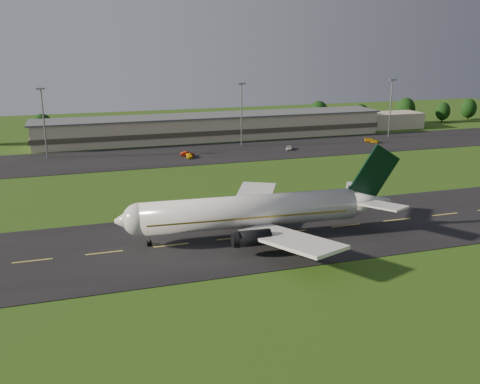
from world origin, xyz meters
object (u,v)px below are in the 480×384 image
object	(u,v)px
service_vehicle_c	(289,148)
service_vehicle_d	(372,140)
light_mast_centre	(242,107)
service_vehicle_a	(189,156)
light_mast_west	(43,115)
airliner	(254,211)
service_vehicle_b	(187,154)
terminal	(231,126)
light_mast_east	(391,101)

from	to	relation	value
service_vehicle_c	service_vehicle_d	xyz separation A→B (m)	(31.17, 2.64, 0.14)
light_mast_centre	service_vehicle_c	distance (m)	20.28
light_mast_centre	service_vehicle_a	world-z (taller)	light_mast_centre
service_vehicle_c	service_vehicle_d	bearing A→B (deg)	33.50
light_mast_west	airliner	bearing A→B (deg)	-65.29
light_mast_west	light_mast_centre	world-z (taller)	same
service_vehicle_b	light_mast_centre	bearing A→B (deg)	-56.36
service_vehicle_b	service_vehicle_c	size ratio (longest dim) A/B	0.97
light_mast_centre	service_vehicle_d	xyz separation A→B (m)	(43.70, -7.80, -11.91)
light_mast_centre	service_vehicle_c	bearing A→B (deg)	-39.83
service_vehicle_c	service_vehicle_b	bearing A→B (deg)	-151.38
airliner	service_vehicle_c	size ratio (longest dim) A/B	12.10
airliner	terminal	world-z (taller)	airliner
service_vehicle_b	service_vehicle_d	world-z (taller)	service_vehicle_d
service_vehicle_a	light_mast_east	bearing A→B (deg)	15.50
light_mast_east	service_vehicle_c	size ratio (longest dim) A/B	4.80
service_vehicle_a	airliner	bearing A→B (deg)	-86.94
light_mast_east	service_vehicle_a	xyz separation A→B (m)	(-75.23, -13.18, -11.94)
service_vehicle_c	service_vehicle_d	world-z (taller)	service_vehicle_d
airliner	light_mast_east	world-z (taller)	light_mast_east
service_vehicle_d	light_mast_centre	bearing A→B (deg)	129.66
service_vehicle_b	light_mast_west	bearing A→B (deg)	81.68
service_vehicle_b	service_vehicle_c	bearing A→B (deg)	-83.65
service_vehicle_a	service_vehicle_d	bearing A→B (deg)	10.37
light_mast_centre	light_mast_east	bearing A→B (deg)	0.00
service_vehicle_a	service_vehicle_c	xyz separation A→B (m)	(32.75, 2.73, -0.11)
terminal	service_vehicle_d	world-z (taller)	terminal
light_mast_centre	service_vehicle_a	bearing A→B (deg)	-146.92
airliner	service_vehicle_a	size ratio (longest dim) A/B	12.55
light_mast_west	service_vehicle_d	bearing A→B (deg)	-4.30
light_mast_west	service_vehicle_a	bearing A→B (deg)	-18.33
terminal	service_vehicle_a	distance (m)	36.60
service_vehicle_b	airliner	bearing A→B (deg)	-176.01
terminal	service_vehicle_a	world-z (taller)	terminal
service_vehicle_d	service_vehicle_c	bearing A→B (deg)	144.63
light_mast_east	service_vehicle_b	size ratio (longest dim) A/B	4.96
airliner	terminal	xyz separation A→B (m)	(24.56, 96.24, -0.67)
light_mast_west	service_vehicle_b	world-z (taller)	light_mast_west
airliner	service_vehicle_c	xyz separation A→B (m)	(35.69, 69.61, -3.97)
light_mast_east	service_vehicle_a	bearing A→B (deg)	-170.07
light_mast_east	airliner	bearing A→B (deg)	-134.31
light_mast_west	service_vehicle_d	xyz separation A→B (m)	(103.70, -7.80, -11.91)
airliner	light_mast_west	bearing A→B (deg)	118.43
terminal	light_mast_east	bearing A→B (deg)	-16.80
light_mast_west	service_vehicle_c	distance (m)	74.26
light_mast_west	terminal	bearing A→B (deg)	14.76
light_mast_centre	service_vehicle_b	xyz separation A→B (m)	(-20.25, -10.43, -11.96)
terminal	service_vehicle_c	distance (m)	29.05
terminal	light_mast_centre	size ratio (longest dim) A/B	7.13
light_mast_west	light_mast_east	xyz separation A→B (m)	(115.00, 0.00, 0.00)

